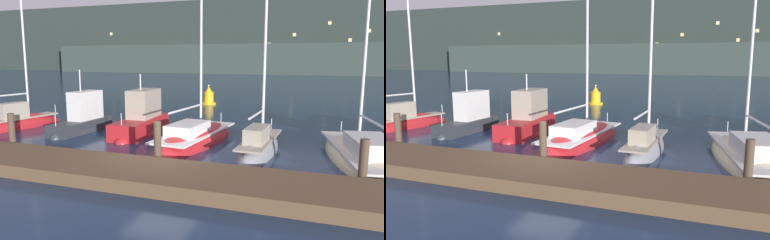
# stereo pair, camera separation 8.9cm
# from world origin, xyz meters

# --- Properties ---
(ground_plane) EXTENTS (400.00, 400.00, 0.00)m
(ground_plane) POSITION_xyz_m (0.00, 0.00, 0.00)
(ground_plane) COLOR #192D4C
(dock) EXTENTS (34.41, 2.80, 0.45)m
(dock) POSITION_xyz_m (0.00, -1.86, 0.23)
(dock) COLOR brown
(dock) RESTS_ON ground
(mooring_pile_1) EXTENTS (0.28, 0.28, 1.67)m
(mooring_pile_1) POSITION_xyz_m (-7.06, -0.21, 0.84)
(mooring_pile_1) COLOR #4C3D2D
(mooring_pile_1) RESTS_ON ground
(mooring_pile_2) EXTENTS (0.28, 0.28, 1.72)m
(mooring_pile_2) POSITION_xyz_m (0.00, -0.21, 0.86)
(mooring_pile_2) COLOR #4C3D2D
(mooring_pile_2) RESTS_ON ground
(mooring_pile_3) EXTENTS (0.28, 0.28, 1.60)m
(mooring_pile_3) POSITION_xyz_m (7.06, -0.21, 0.80)
(mooring_pile_3) COLOR #4C3D2D
(mooring_pile_3) RESTS_ON ground
(sailboat_berth_2) EXTENTS (2.02, 5.22, 8.32)m
(sailboat_berth_2) POSITION_xyz_m (-10.90, 4.29, 0.16)
(sailboat_berth_2) COLOR red
(sailboat_berth_2) RESTS_ON ground
(motorboat_berth_3) EXTENTS (1.54, 4.65, 4.09)m
(motorboat_berth_3) POSITION_xyz_m (-6.86, 4.48, 0.37)
(motorboat_berth_3) COLOR #2D3338
(motorboat_berth_3) RESTS_ON ground
(motorboat_berth_4) EXTENTS (2.01, 5.33, 3.86)m
(motorboat_berth_4) POSITION_xyz_m (-3.50, 5.09, 0.43)
(motorboat_berth_4) COLOR red
(motorboat_berth_4) RESTS_ON ground
(sailboat_berth_5) EXTENTS (2.78, 7.63, 10.60)m
(sailboat_berth_5) POSITION_xyz_m (-0.02, 4.07, 0.09)
(sailboat_berth_5) COLOR red
(sailboat_berth_5) RESTS_ON ground
(sailboat_berth_6) EXTENTS (1.47, 5.74, 9.32)m
(sailboat_berth_6) POSITION_xyz_m (3.27, 3.10, 0.12)
(sailboat_berth_6) COLOR gray
(sailboat_berth_6) RESTS_ON ground
(sailboat_berth_7) EXTENTS (3.93, 8.59, 11.59)m
(sailboat_berth_7) POSITION_xyz_m (7.34, 3.24, 0.11)
(sailboat_berth_7) COLOR beige
(sailboat_berth_7) RESTS_ON ground
(channel_buoy) EXTENTS (1.32, 1.32, 1.72)m
(channel_buoy) POSITION_xyz_m (-4.02, 18.70, 0.62)
(channel_buoy) COLOR gold
(channel_buoy) RESTS_ON ground
(hillside_backdrop) EXTENTS (240.00, 23.00, 19.28)m
(hillside_backdrop) POSITION_xyz_m (0.46, 92.01, 8.89)
(hillside_backdrop) COLOR #28332D
(hillside_backdrop) RESTS_ON ground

